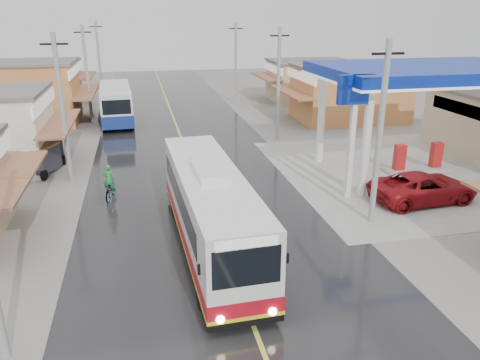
% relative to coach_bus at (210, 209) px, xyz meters
% --- Properties ---
extents(ground, '(120.00, 120.00, 0.00)m').
position_rel_coach_bus_xyz_m(ground, '(0.49, 0.93, -1.69)').
color(ground, slate).
rests_on(ground, ground).
extents(road, '(12.00, 90.00, 0.02)m').
position_rel_coach_bus_xyz_m(road, '(0.49, 15.93, -1.68)').
color(road, black).
rests_on(road, ground).
extents(centre_line, '(0.15, 90.00, 0.01)m').
position_rel_coach_bus_xyz_m(centre_line, '(0.49, 15.93, -1.67)').
color(centre_line, '#D8CC4C').
rests_on(centre_line, road).
extents(shopfronts_right, '(11.00, 44.00, 4.80)m').
position_rel_coach_bus_xyz_m(shopfronts_right, '(15.49, 12.93, -1.69)').
color(shopfronts_right, silver).
rests_on(shopfronts_right, ground).
extents(utility_poles_left, '(1.60, 50.00, 8.00)m').
position_rel_coach_bus_xyz_m(utility_poles_left, '(-6.51, 16.93, -1.69)').
color(utility_poles_left, gray).
rests_on(utility_poles_left, ground).
extents(utility_poles_right, '(1.60, 36.00, 8.00)m').
position_rel_coach_bus_xyz_m(utility_poles_right, '(7.49, 15.93, -1.69)').
color(utility_poles_right, gray).
rests_on(utility_poles_right, ground).
extents(coach_bus, '(2.89, 11.29, 3.50)m').
position_rel_coach_bus_xyz_m(coach_bus, '(0.00, 0.00, 0.00)').
color(coach_bus, silver).
rests_on(coach_bus, road).
extents(second_bus, '(2.91, 9.24, 3.03)m').
position_rel_coach_bus_xyz_m(second_bus, '(-4.33, 24.23, -0.06)').
color(second_bus, silver).
rests_on(second_bus, road).
extents(jeepney, '(5.53, 2.84, 1.49)m').
position_rel_coach_bus_xyz_m(jeepney, '(11.13, 2.61, -0.94)').
color(jeepney, maroon).
rests_on(jeepney, ground).
extents(cyclist, '(0.90, 1.82, 1.87)m').
position_rel_coach_bus_xyz_m(cyclist, '(-4.16, 6.26, -1.07)').
color(cyclist, black).
rests_on(cyclist, ground).
extents(tricycle_near, '(2.16, 2.66, 1.76)m').
position_rel_coach_bus_xyz_m(tricycle_near, '(-8.21, 10.97, -0.68)').
color(tricycle_near, '#26262D').
rests_on(tricycle_near, ground).
extents(tricycle_far, '(2.23, 2.63, 1.90)m').
position_rel_coach_bus_xyz_m(tricycle_far, '(-8.19, 13.48, -0.60)').
color(tricycle_far, '#26262D').
rests_on(tricycle_far, ground).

